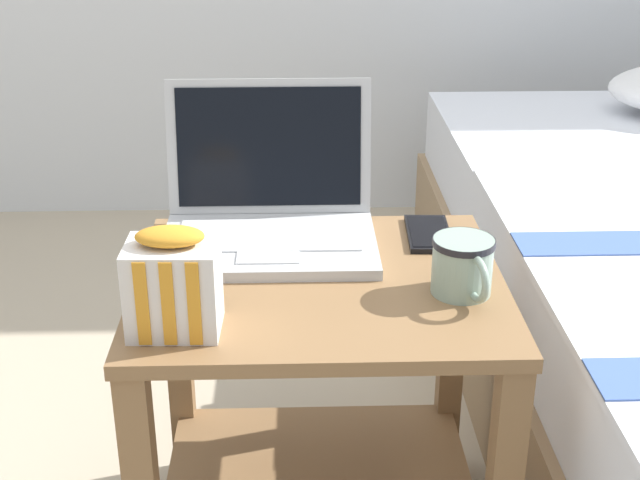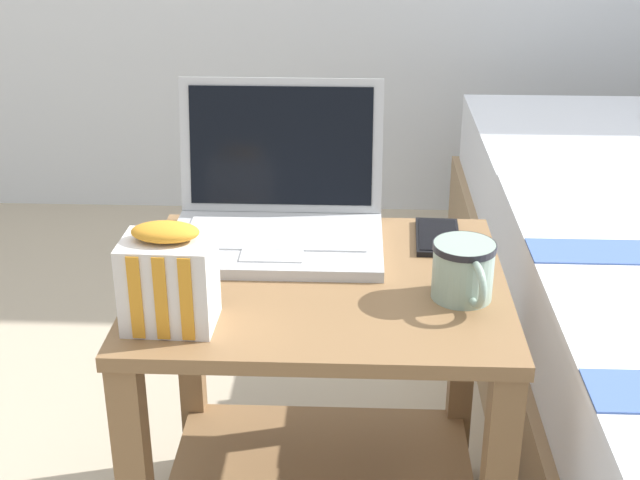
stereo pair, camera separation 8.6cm
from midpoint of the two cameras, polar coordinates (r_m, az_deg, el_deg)
name	(u,v)px [view 2 (the right image)]	position (r m, az deg, el deg)	size (l,w,h in m)	color
bedside_table	(321,385)	(1.46, 1.78, -9.28)	(0.56, 0.49, 0.53)	olive
laptop	(277,210)	(1.48, -1.08, 1.88)	(0.35, 0.28, 0.25)	#B7BABC
mug_front_left	(464,268)	(1.30, 11.07, -1.81)	(0.09, 0.13, 0.09)	#8CA593
snack_bag	(169,279)	(1.21, -7.66, -2.52)	(0.13, 0.10, 0.15)	silver
cell_phone	(438,237)	(1.51, 9.18, 0.18)	(0.08, 0.15, 0.01)	black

